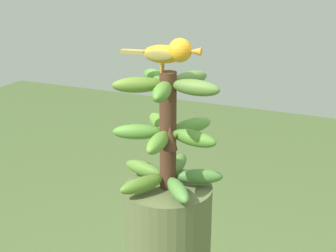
# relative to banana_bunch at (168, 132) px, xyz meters

# --- Properties ---
(banana_bunch) EXTENTS (0.28, 0.28, 0.30)m
(banana_bunch) POSITION_rel_banana_bunch_xyz_m (0.00, 0.00, 0.00)
(banana_bunch) COLOR #4C2D1E
(banana_bunch) RESTS_ON banana_tree
(perched_bird) EXTENTS (0.19, 0.06, 0.08)m
(perched_bird) POSITION_rel_banana_bunch_xyz_m (-0.01, 0.00, 0.20)
(perched_bird) COLOR #C68933
(perched_bird) RESTS_ON banana_bunch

